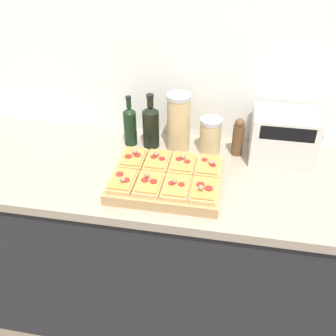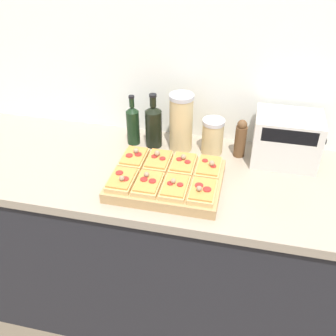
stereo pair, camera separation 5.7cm
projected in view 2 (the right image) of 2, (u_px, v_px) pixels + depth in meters
wall_back at (172, 65)px, 1.79m from camera, size 6.00×0.06×2.50m
kitchen_counter at (156, 243)px, 1.97m from camera, size 2.63×0.67×0.91m
cutting_board at (166, 181)px, 1.60m from camera, size 0.45×0.34×0.04m
pizza_slice_back_left at (134, 157)px, 1.67m from camera, size 0.10×0.15×0.05m
pizza_slice_back_midleft at (158, 161)px, 1.65m from camera, size 0.10×0.15×0.05m
pizza_slice_back_midright at (183, 164)px, 1.63m from camera, size 0.10×0.15×0.05m
pizza_slice_back_right at (209, 167)px, 1.61m from camera, size 0.10×0.15×0.05m
pizza_slice_front_left at (122, 180)px, 1.54m from camera, size 0.10×0.15×0.05m
pizza_slice_front_midleft at (148, 183)px, 1.52m from camera, size 0.10×0.15×0.05m
pizza_slice_front_midright at (175, 187)px, 1.50m from camera, size 0.10×0.15×0.05m
pizza_slice_front_right at (203, 191)px, 1.48m from camera, size 0.10×0.15×0.05m
olive_oil_bottle at (133, 124)px, 1.83m from camera, size 0.06×0.06×0.24m
wine_bottle at (154, 125)px, 1.81m from camera, size 0.08×0.08×0.26m
grain_jar_tall at (181, 122)px, 1.77m from camera, size 0.11×0.11×0.27m
grain_jar_short at (213, 136)px, 1.77m from camera, size 0.10×0.10×0.17m
pepper_mill at (241, 139)px, 1.74m from camera, size 0.05×0.05×0.18m
toaster_oven at (286, 139)px, 1.69m from camera, size 0.30×0.20×0.22m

